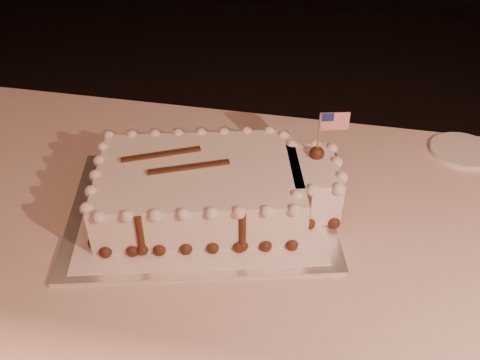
% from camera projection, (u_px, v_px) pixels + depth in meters
% --- Properties ---
extents(banquet_table, '(2.40, 0.80, 0.75)m').
position_uv_depth(banquet_table, '(274.00, 338.00, 1.27)').
color(banquet_table, beige).
rests_on(banquet_table, ground).
extents(cake_board, '(0.60, 0.50, 0.01)m').
position_uv_depth(cake_board, '(201.00, 208.00, 1.07)').
color(cake_board, white).
rests_on(cake_board, banquet_table).
extents(doily, '(0.53, 0.46, 0.00)m').
position_uv_depth(doily, '(201.00, 206.00, 1.07)').
color(doily, white).
rests_on(doily, cake_board).
extents(sheet_cake, '(0.51, 0.36, 0.19)m').
position_uv_depth(sheet_cake, '(214.00, 187.00, 1.04)').
color(sheet_cake, white).
rests_on(sheet_cake, doily).
extents(side_plate, '(0.14, 0.14, 0.01)m').
position_uv_depth(side_plate, '(462.00, 151.00, 1.23)').
color(side_plate, silver).
rests_on(side_plate, banquet_table).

